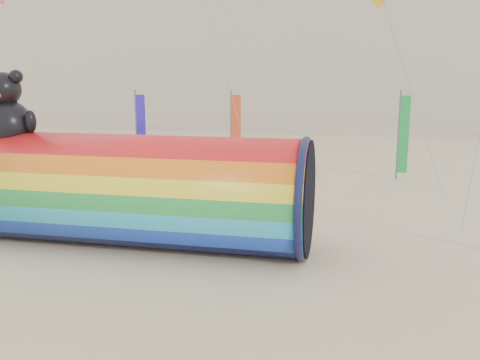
# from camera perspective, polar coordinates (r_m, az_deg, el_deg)

# --- Properties ---
(ground) EXTENTS (160.00, 160.00, 0.00)m
(ground) POSITION_cam_1_polar(r_m,az_deg,el_deg) (18.39, -2.57, -8.19)
(ground) COLOR #CCB58C
(ground) RESTS_ON ground
(hotel_building) EXTENTS (60.40, 15.40, 20.60)m
(hotel_building) POSITION_cam_1_polar(r_m,az_deg,el_deg) (64.96, -2.27, 14.98)
(hotel_building) COLOR #B7AD99
(hotel_building) RESTS_ON ground
(windsock_assembly) EXTENTS (13.81, 4.21, 6.37)m
(windsock_assembly) POSITION_cam_1_polar(r_m,az_deg,el_deg) (19.79, -12.93, -0.71)
(windsock_assembly) COLOR red
(windsock_assembly) RESTS_ON ground
(festival_banners) EXTENTS (15.96, 2.41, 5.20)m
(festival_banners) POSITION_cam_1_polar(r_m,az_deg,el_deg) (31.69, 1.90, 4.96)
(festival_banners) COLOR #59595E
(festival_banners) RESTS_ON ground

